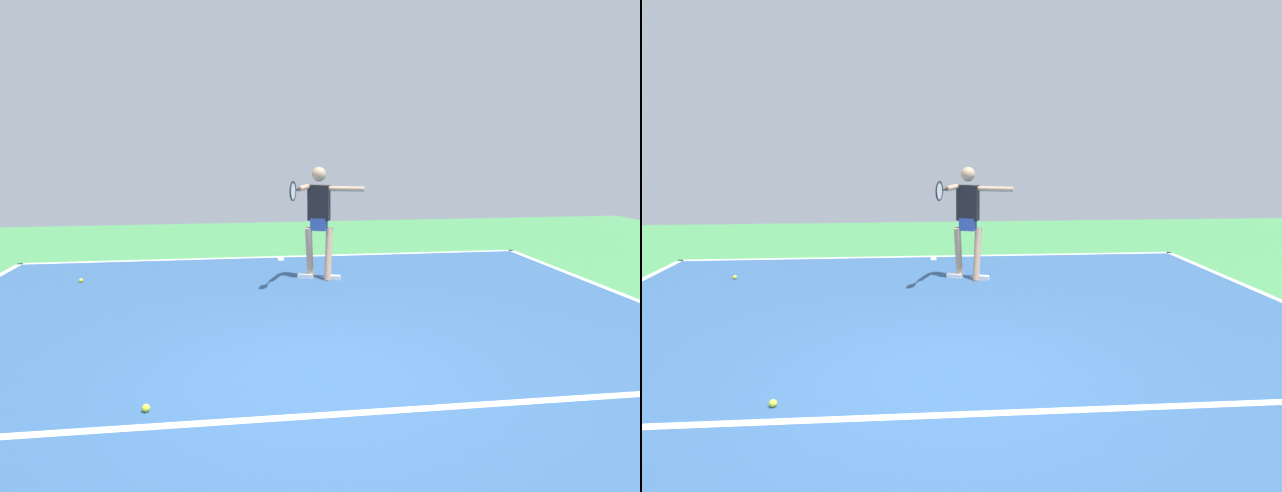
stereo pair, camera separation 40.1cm
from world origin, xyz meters
The scene contains 8 objects.
ground_plane centered at (0.00, 0.00, 0.00)m, with size 21.33×21.33×0.00m, color #428E4C.
court_surface centered at (0.00, 0.00, 0.00)m, with size 9.65×11.57×0.00m, color #2D5484.
court_line_baseline_near centered at (0.00, -5.74, 0.00)m, with size 9.65×0.10×0.01m, color white.
court_line_service centered at (0.00, 0.80, 0.00)m, with size 7.24×0.10×0.01m, color white.
court_line_centre_mark centered at (0.00, -5.54, 0.00)m, with size 0.10×0.30×0.01m, color white.
tennis_player centered at (-0.50, -3.82, 1.06)m, with size 1.25×1.13×1.82m.
tennis_ball_centre_court centered at (1.54, 0.54, 0.03)m, with size 0.07×0.07×0.07m, color #CCE033.
tennis_ball_by_sideline centered at (3.28, -4.13, 0.03)m, with size 0.07×0.07×0.07m, color yellow.
Camera 1 is at (0.72, 5.00, 2.18)m, focal length 31.53 mm.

